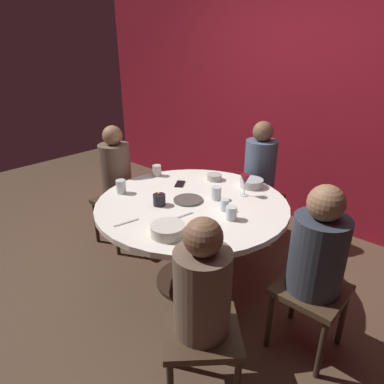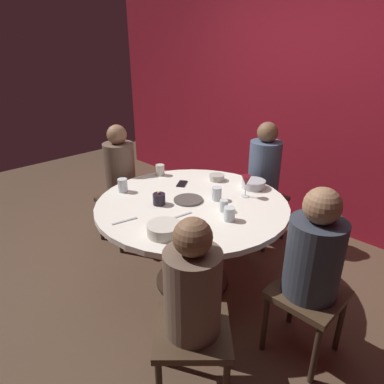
# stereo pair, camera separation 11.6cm
# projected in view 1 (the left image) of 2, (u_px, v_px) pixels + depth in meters

# --- Properties ---
(ground_plane) EXTENTS (8.00, 8.00, 0.00)m
(ground_plane) POSITION_uv_depth(u_px,v_px,m) (192.00, 281.00, 2.90)
(ground_plane) COLOR #4C3828
(back_wall) EXTENTS (6.00, 0.10, 2.60)m
(back_wall) POSITION_uv_depth(u_px,v_px,m) (302.00, 101.00, 3.54)
(back_wall) COLOR maroon
(back_wall) RESTS_ON ground
(dining_table) EXTENTS (1.46, 1.46, 0.74)m
(dining_table) POSITION_uv_depth(u_px,v_px,m) (192.00, 217.00, 2.65)
(dining_table) COLOR silver
(dining_table) RESTS_ON ground
(seated_diner_left) EXTENTS (0.40, 0.40, 1.18)m
(seated_diner_left) POSITION_uv_depth(u_px,v_px,m) (116.00, 174.00, 3.19)
(seated_diner_left) COLOR #3F2D1E
(seated_diner_left) RESTS_ON ground
(seated_diner_back) EXTENTS (0.40, 0.40, 1.20)m
(seated_diner_back) POSITION_uv_depth(u_px,v_px,m) (260.00, 170.00, 3.26)
(seated_diner_back) COLOR #3F2D1E
(seated_diner_back) RESTS_ON ground
(seated_diner_right) EXTENTS (0.40, 0.40, 1.15)m
(seated_diner_right) POSITION_uv_depth(u_px,v_px,m) (317.00, 254.00, 2.00)
(seated_diner_right) COLOR #3F2D1E
(seated_diner_right) RESTS_ON ground
(seated_diner_front_right) EXTENTS (0.57, 0.57, 1.12)m
(seated_diner_front_right) POSITION_uv_depth(u_px,v_px,m) (202.00, 294.00, 1.71)
(seated_diner_front_right) COLOR #3F2D1E
(seated_diner_front_right) RESTS_ON ground
(candle_holder) EXTENTS (0.09, 0.09, 0.11)m
(candle_holder) POSITION_uv_depth(u_px,v_px,m) (159.00, 200.00, 2.53)
(candle_holder) COLOR black
(candle_holder) RESTS_ON dining_table
(wine_glass) EXTENTS (0.08, 0.08, 0.18)m
(wine_glass) POSITION_uv_depth(u_px,v_px,m) (245.00, 180.00, 2.65)
(wine_glass) COLOR silver
(wine_glass) RESTS_ON dining_table
(dinner_plate) EXTENTS (0.22, 0.22, 0.01)m
(dinner_plate) POSITION_uv_depth(u_px,v_px,m) (188.00, 200.00, 2.61)
(dinner_plate) COLOR #4C4742
(dinner_plate) RESTS_ON dining_table
(cell_phone) EXTENTS (0.13, 0.16, 0.01)m
(cell_phone) POSITION_uv_depth(u_px,v_px,m) (180.00, 184.00, 2.92)
(cell_phone) COLOR black
(cell_phone) RESTS_ON dining_table
(bowl_serving_large) EXTENTS (0.20, 0.20, 0.07)m
(bowl_serving_large) POSITION_uv_depth(u_px,v_px,m) (251.00, 183.00, 2.86)
(bowl_serving_large) COLOR #B7B7BC
(bowl_serving_large) RESTS_ON dining_table
(bowl_salad_center) EXTENTS (0.22, 0.22, 0.07)m
(bowl_salad_center) POSITION_uv_depth(u_px,v_px,m) (168.00, 230.00, 2.13)
(bowl_salad_center) COLOR beige
(bowl_salad_center) RESTS_ON dining_table
(bowl_small_white) EXTENTS (0.13, 0.13, 0.05)m
(bowl_small_white) POSITION_uv_depth(u_px,v_px,m) (214.00, 177.00, 3.01)
(bowl_small_white) COLOR #B2ADA3
(bowl_small_white) RESTS_ON dining_table
(cup_near_candle) EXTENTS (0.08, 0.08, 0.11)m
(cup_near_candle) POSITION_uv_depth(u_px,v_px,m) (121.00, 187.00, 2.73)
(cup_near_candle) COLOR silver
(cup_near_candle) RESTS_ON dining_table
(cup_by_left_diner) EXTENTS (0.06, 0.06, 0.09)m
(cup_by_left_diner) POSITION_uv_depth(u_px,v_px,m) (224.00, 205.00, 2.45)
(cup_by_left_diner) COLOR silver
(cup_by_left_diner) RESTS_ON dining_table
(cup_by_right_diner) EXTENTS (0.08, 0.08, 0.10)m
(cup_by_right_diner) POSITION_uv_depth(u_px,v_px,m) (216.00, 193.00, 2.62)
(cup_by_right_diner) COLOR silver
(cup_by_right_diner) RESTS_ON dining_table
(cup_center_front) EXTENTS (0.08, 0.08, 0.09)m
(cup_center_front) POSITION_uv_depth(u_px,v_px,m) (231.00, 213.00, 2.32)
(cup_center_front) COLOR silver
(cup_center_front) RESTS_ON dining_table
(cup_far_edge) EXTENTS (0.08, 0.08, 0.10)m
(cup_far_edge) POSITION_uv_depth(u_px,v_px,m) (157.00, 170.00, 3.09)
(cup_far_edge) COLOR beige
(cup_far_edge) RESTS_ON dining_table
(cup_beside_wine) EXTENTS (0.08, 0.08, 0.12)m
(cup_beside_wine) POSITION_uv_depth(u_px,v_px,m) (199.00, 237.00, 2.02)
(cup_beside_wine) COLOR #4C4742
(cup_beside_wine) RESTS_ON dining_table
(fork_near_plate) EXTENTS (0.05, 0.18, 0.01)m
(fork_near_plate) POSITION_uv_depth(u_px,v_px,m) (182.00, 216.00, 2.38)
(fork_near_plate) COLOR #B7B7BC
(fork_near_plate) RESTS_ON dining_table
(knife_near_plate) EXTENTS (0.06, 0.18, 0.01)m
(knife_near_plate) POSITION_uv_depth(u_px,v_px,m) (126.00, 222.00, 2.29)
(knife_near_plate) COLOR #B7B7BC
(knife_near_plate) RESTS_ON dining_table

